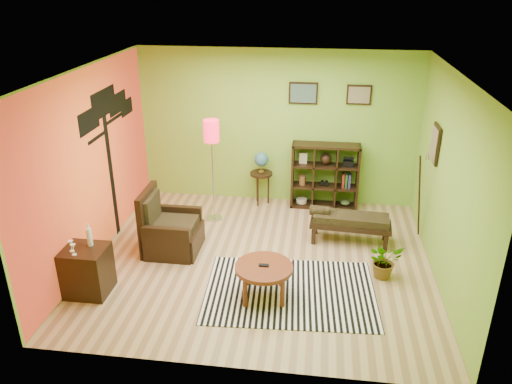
# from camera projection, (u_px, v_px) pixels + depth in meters

# --- Properties ---
(ground) EXTENTS (5.00, 5.00, 0.00)m
(ground) POSITION_uv_depth(u_px,v_px,m) (261.00, 260.00, 7.49)
(ground) COLOR tan
(ground) RESTS_ON ground
(room_shell) EXTENTS (5.04, 4.54, 2.82)m
(room_shell) POSITION_uv_depth(u_px,v_px,m) (255.00, 146.00, 6.79)
(room_shell) COLOR #82B839
(room_shell) RESTS_ON ground
(zebra_rug) EXTENTS (2.37, 1.73, 0.01)m
(zebra_rug) POSITION_uv_depth(u_px,v_px,m) (290.00, 291.00, 6.76)
(zebra_rug) COLOR white
(zebra_rug) RESTS_ON ground
(coffee_table) EXTENTS (0.76, 0.76, 0.49)m
(coffee_table) POSITION_uv_depth(u_px,v_px,m) (264.00, 270.00, 6.51)
(coffee_table) COLOR maroon
(coffee_table) RESTS_ON ground
(armchair) EXTENTS (0.82, 0.83, 0.99)m
(armchair) POSITION_uv_depth(u_px,v_px,m) (169.00, 232.00, 7.67)
(armchair) COLOR black
(armchair) RESTS_ON ground
(side_cabinet) EXTENTS (0.56, 0.51, 0.98)m
(side_cabinet) POSITION_uv_depth(u_px,v_px,m) (87.00, 270.00, 6.62)
(side_cabinet) COLOR black
(side_cabinet) RESTS_ON ground
(floor_lamp) EXTENTS (0.27, 0.27, 1.79)m
(floor_lamp) POSITION_uv_depth(u_px,v_px,m) (212.00, 140.00, 8.16)
(floor_lamp) COLOR silver
(floor_lamp) RESTS_ON ground
(globe_table) EXTENTS (0.41, 0.41, 1.00)m
(globe_table) POSITION_uv_depth(u_px,v_px,m) (261.00, 165.00, 9.04)
(globe_table) COLOR black
(globe_table) RESTS_ON ground
(cube_shelf) EXTENTS (1.20, 0.35, 1.20)m
(cube_shelf) POSITION_uv_depth(u_px,v_px,m) (326.00, 176.00, 8.98)
(cube_shelf) COLOR black
(cube_shelf) RESTS_ON ground
(bench) EXTENTS (1.30, 0.54, 0.58)m
(bench) POSITION_uv_depth(u_px,v_px,m) (348.00, 221.00, 7.87)
(bench) COLOR black
(bench) RESTS_ON ground
(potted_plant) EXTENTS (0.64, 0.67, 0.41)m
(potted_plant) POSITION_uv_depth(u_px,v_px,m) (384.00, 264.00, 7.02)
(potted_plant) COLOR #26661E
(potted_plant) RESTS_ON ground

